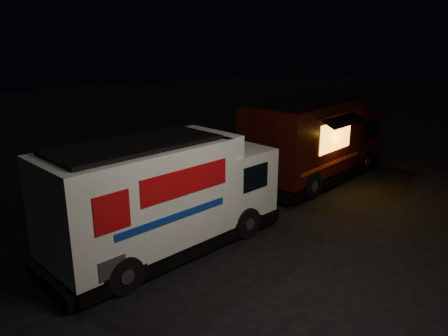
% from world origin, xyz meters
% --- Properties ---
extents(ground, '(80.00, 80.00, 0.00)m').
position_xyz_m(ground, '(0.00, 0.00, 0.00)').
color(ground, black).
rests_on(ground, ground).
extents(white_truck, '(6.90, 3.44, 2.99)m').
position_xyz_m(white_truck, '(-1.88, 0.82, 1.49)').
color(white_truck, white).
rests_on(white_truck, ground).
extents(red_truck, '(7.19, 4.01, 3.16)m').
position_xyz_m(red_truck, '(5.46, 2.91, 1.58)').
color(red_truck, '#360E09').
rests_on(red_truck, ground).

